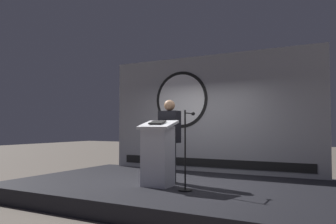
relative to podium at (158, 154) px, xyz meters
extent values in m
plane|color=#6B6056|center=(0.10, 0.50, -0.90)|extent=(40.00, 40.00, 0.00)
cube|color=black|center=(0.10, 0.50, -0.75)|extent=(6.40, 4.00, 0.30)
cube|color=#9E9EA3|center=(0.10, 2.35, 0.84)|extent=(5.40, 0.10, 2.87)
cylinder|color=black|center=(-0.64, 2.29, 1.20)|extent=(1.45, 0.02, 1.45)
cylinder|color=white|center=(-0.64, 2.29, 1.20)|extent=(1.29, 0.02, 1.29)
cube|color=black|center=(0.10, 2.29, -0.38)|extent=(4.86, 0.02, 0.20)
cube|color=silver|center=(0.00, 0.00, -0.04)|extent=(0.52, 0.40, 1.11)
cube|color=silver|center=(0.00, 0.00, 0.54)|extent=(0.64, 0.50, 0.17)
cube|color=black|center=(0.00, -0.02, 0.59)|extent=(0.28, 0.20, 0.07)
cylinder|color=black|center=(-0.01, 0.48, -0.20)|extent=(0.26, 0.26, 0.78)
cube|color=black|center=(-0.01, 0.48, 0.50)|extent=(0.40, 0.24, 0.63)
sphere|color=#997051|center=(-0.01, 0.48, 0.93)|extent=(0.22, 0.22, 0.22)
cylinder|color=black|center=(0.63, -0.15, -0.58)|extent=(0.24, 0.24, 0.02)
cylinder|color=black|center=(0.63, -0.15, 0.10)|extent=(0.03, 0.03, 1.39)
cylinder|color=black|center=(0.63, 0.02, 0.75)|extent=(0.02, 0.34, 0.02)
sphere|color=#262626|center=(0.63, 0.19, 0.75)|extent=(0.07, 0.07, 0.07)
camera|label=1|loc=(3.14, -5.41, 0.50)|focal=35.91mm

